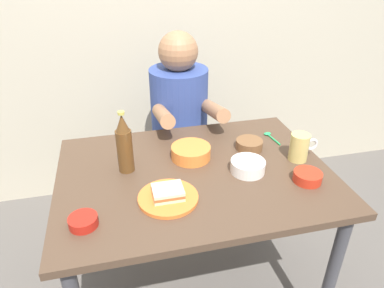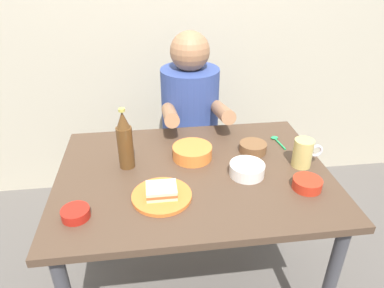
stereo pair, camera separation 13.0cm
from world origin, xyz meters
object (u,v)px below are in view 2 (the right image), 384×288
Objects in this scene: plate_orange at (162,196)px; sambal_bowl_red at (76,213)px; stool at (190,166)px; beer_mug at (303,153)px; sandwich at (161,190)px; dining_table at (194,190)px; person_seated at (190,105)px; beer_bottle at (125,141)px.

sambal_bowl_red is (-0.29, -0.07, 0.01)m from plate_orange.
stool is 0.90m from plate_orange.
sandwich is at bearing -166.55° from beer_mug.
sandwich is 0.61m from beer_mug.
sandwich is 0.87× the size of beer_mug.
stool is 2.05× the size of plate_orange.
stool is at bearing 75.55° from plate_orange.
stool is at bearing 84.17° from dining_table.
plate_orange reaches higher than dining_table.
plate_orange is at bearing -104.45° from stool.
person_seated reaches higher than beer_mug.
dining_table is 0.23m from plate_orange.
beer_mug reaches higher than sambal_bowl_red.
beer_mug reaches higher than plate_orange.
beer_mug is (0.59, 0.14, 0.03)m from sandwich.
dining_table is at bearing 27.46° from sambal_bowl_red.
person_seated is 0.74m from beer_mug.
stool is 0.63× the size of person_seated.
dining_table is 0.63m from person_seated.
stool is 4.69× the size of sambal_bowl_red.
beer_mug is 0.91m from sambal_bowl_red.
person_seated is at bearing 75.35° from sandwich.
person_seated is 2.75× the size of beer_bottle.
sandwich is at bearing -104.45° from stool.
person_seated is 0.65m from beer_bottle.
stool is at bearing 59.87° from sambal_bowl_red.
plate_orange is 2.00× the size of sandwich.
dining_table is 0.50m from sambal_bowl_red.
beer_mug is (0.39, -0.63, 0.03)m from person_seated.
person_seated is 5.71× the size of beer_mug.
plate_orange is 0.30m from sambal_bowl_red.
beer_mug is 0.73m from beer_bottle.
beer_mug is (0.59, 0.14, 0.05)m from plate_orange.
sandwich reaches higher than stool.
stool is at bearing 121.18° from beer_mug.
beer_mug is 1.31× the size of sambal_bowl_red.
person_seated reaches higher than sambal_bowl_red.
sandwich reaches higher than sambal_bowl_red.
sambal_bowl_red reaches higher than plate_orange.
dining_table is 0.48m from beer_mug.
person_seated is at bearing 58.57° from beer_bottle.
sambal_bowl_red reaches higher than stool.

